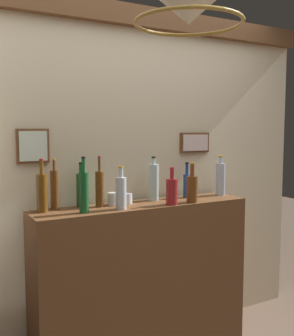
% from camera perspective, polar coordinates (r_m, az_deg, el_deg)
% --- Properties ---
extents(panelled_rear_partition, '(3.12, 0.15, 2.43)m').
position_cam_1_polar(panelled_rear_partition, '(2.92, -2.81, 0.00)').
color(panelled_rear_partition, beige).
rests_on(panelled_rear_partition, ground).
extents(bar_shelf_unit, '(1.53, 0.33, 1.07)m').
position_cam_1_polar(bar_shelf_unit, '(2.89, -0.50, -15.58)').
color(bar_shelf_unit, brown).
rests_on(bar_shelf_unit, ground).
extents(liquor_bottle_mezcal, '(0.08, 0.08, 0.25)m').
position_cam_1_polar(liquor_bottle_mezcal, '(2.71, 3.53, -3.25)').
color(liquor_bottle_mezcal, maroon).
rests_on(liquor_bottle_mezcal, bar_shelf_unit).
extents(liquor_bottle_sherry, '(0.07, 0.07, 0.33)m').
position_cam_1_polar(liquor_bottle_sherry, '(2.54, -14.64, -3.33)').
color(liquor_bottle_sherry, brown).
rests_on(liquor_bottle_sherry, bar_shelf_unit).
extents(liquor_bottle_rye, '(0.07, 0.07, 0.28)m').
position_cam_1_polar(liquor_bottle_rye, '(2.55, -3.71, -3.40)').
color(liquor_bottle_rye, silver).
rests_on(liquor_bottle_rye, bar_shelf_unit).
extents(liquor_bottle_vodka, '(0.05, 0.05, 0.26)m').
position_cam_1_polar(liquor_bottle_vodka, '(3.01, 5.65, -2.32)').
color(liquor_bottle_vodka, navy).
rests_on(liquor_bottle_vodka, bar_shelf_unit).
extents(liquor_bottle_whiskey, '(0.07, 0.07, 0.31)m').
position_cam_1_polar(liquor_bottle_whiskey, '(2.86, 0.93, -1.96)').
color(liquor_bottle_whiskey, '#ABC5C3').
rests_on(liquor_bottle_whiskey, bar_shelf_unit).
extents(liquor_bottle_scotch, '(0.08, 0.08, 0.28)m').
position_cam_1_polar(liquor_bottle_scotch, '(2.80, 6.40, -2.82)').
color(liquor_bottle_scotch, brown).
rests_on(liquor_bottle_scotch, bar_shelf_unit).
extents(liquor_bottle_brandy, '(0.07, 0.07, 0.30)m').
position_cam_1_polar(liquor_bottle_brandy, '(3.15, 10.35, -1.44)').
color(liquor_bottle_brandy, '#ABB8CA').
rests_on(liquor_bottle_brandy, bar_shelf_unit).
extents(liquor_bottle_port, '(0.06, 0.06, 0.33)m').
position_cam_1_polar(liquor_bottle_port, '(2.65, -6.72, -2.86)').
color(liquor_bottle_port, '#5D3616').
rests_on(liquor_bottle_port, bar_shelf_unit).
extents(liquor_bottle_tequila, '(0.06, 0.06, 0.34)m').
position_cam_1_polar(liquor_bottle_tequila, '(2.47, -8.93, -3.25)').
color(liquor_bottle_tequila, '#175226').
rests_on(liquor_bottle_tequila, bar_shelf_unit).
extents(liquor_bottle_vermouth, '(0.05, 0.05, 0.32)m').
position_cam_1_polar(liquor_bottle_vermouth, '(2.60, -12.96, -2.94)').
color(liquor_bottle_vermouth, '#5C3415').
rests_on(liquor_bottle_vermouth, bar_shelf_unit).
extents(liquor_bottle_rum, '(0.07, 0.07, 0.29)m').
position_cam_1_polar(liquor_bottle_rum, '(2.67, -9.24, -2.93)').
color(liquor_bottle_rum, '#1A5223').
rests_on(liquor_bottle_rum, bar_shelf_unit).
extents(glass_tumbler_rocks, '(0.08, 0.08, 0.07)m').
position_cam_1_polar(glass_tumbler_rocks, '(2.76, -2.90, -4.33)').
color(glass_tumbler_rocks, silver).
rests_on(glass_tumbler_rocks, bar_shelf_unit).
extents(glass_tumbler_highball, '(0.07, 0.07, 0.08)m').
position_cam_1_polar(glass_tumbler_highball, '(2.70, -4.84, -4.38)').
color(glass_tumbler_highball, silver).
rests_on(glass_tumbler_highball, bar_shelf_unit).
extents(pendant_lamp, '(0.46, 0.46, 0.61)m').
position_cam_1_polar(pendant_lamp, '(1.80, 5.93, 22.37)').
color(pendant_lamp, '#EFE5C6').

